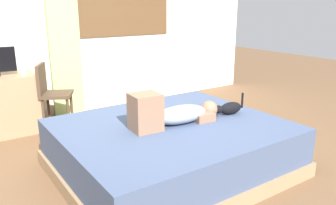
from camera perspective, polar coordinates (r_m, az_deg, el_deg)
ground_plane at (r=3.46m, az=0.54°, el=-11.03°), size 16.00×16.00×0.00m
back_wall_with_window at (r=5.25m, az=-14.94°, el=14.25°), size 6.40×0.14×2.90m
bed at (r=3.35m, az=0.53°, el=-7.53°), size 2.11×1.79×0.48m
person_lying at (r=3.21m, az=0.70°, el=-1.79°), size 0.94×0.31×0.34m
cat at (r=3.57m, az=10.23°, el=-0.95°), size 0.36×0.14×0.21m
cup at (r=4.56m, az=-23.11°, el=4.78°), size 0.08×0.08×0.09m
chair_by_desk at (r=4.63m, az=-19.09°, el=1.83°), size 0.51×0.51×0.86m
curtain_left at (r=5.06m, az=-17.23°, el=12.52°), size 0.44×0.06×2.65m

